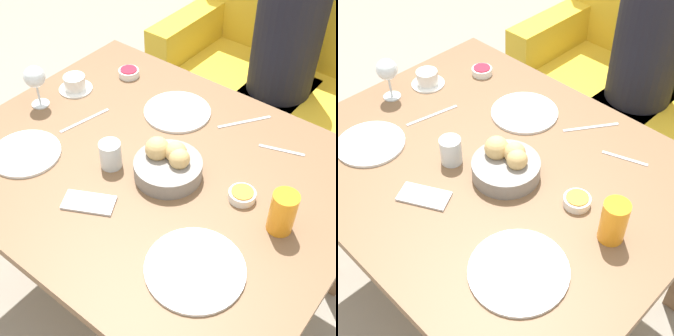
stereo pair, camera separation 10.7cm
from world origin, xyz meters
TOP-DOWN VIEW (x-y plane):
  - ground_plane at (0.00, 0.00)m, footprint 10.00×10.00m
  - dining_table at (0.00, 0.00)m, footprint 1.26×1.00m
  - couch at (0.02, 1.16)m, footprint 1.41×0.70m
  - seated_person at (-0.06, 1.01)m, footprint 0.31×0.40m
  - bread_basket at (0.07, -0.00)m, footprint 0.21×0.21m
  - plate_near_left at (-0.35, -0.22)m, footprint 0.23×0.23m
  - plate_near_right at (0.34, -0.23)m, footprint 0.26×0.26m
  - plate_far_center at (-0.10, 0.26)m, footprint 0.24×0.24m
  - juice_glass at (0.44, 0.02)m, footprint 0.07×0.07m
  - water_tumbler at (-0.09, -0.08)m, footprint 0.07×0.07m
  - wine_glass at (-0.52, -0.01)m, footprint 0.08×0.08m
  - coffee_cup at (-0.49, 0.14)m, footprint 0.13×0.13m
  - jam_bowl_berry at (-0.39, 0.33)m, footprint 0.08×0.08m
  - jam_bowl_honey at (0.30, 0.05)m, footprint 0.08×0.08m
  - fork_silver at (-0.32, 0.02)m, footprint 0.05×0.20m
  - knife_silver at (0.12, 0.36)m, footprint 0.12×0.17m
  - spoon_coffee at (0.29, 0.31)m, footprint 0.14×0.06m
  - cell_phone at (-0.03, -0.24)m, footprint 0.17×0.14m

SIDE VIEW (x-z plane):
  - ground_plane at x=0.00m, z-range 0.00..0.00m
  - couch at x=0.02m, z-range -0.12..0.75m
  - seated_person at x=-0.06m, z-range -0.08..1.08m
  - dining_table at x=0.00m, z-range 0.27..0.98m
  - fork_silver at x=-0.32m, z-range 0.71..0.71m
  - knife_silver at x=0.12m, z-range 0.71..0.71m
  - spoon_coffee at x=0.29m, z-range 0.71..0.71m
  - cell_phone at x=-0.03m, z-range 0.71..0.72m
  - plate_near_left at x=-0.35m, z-range 0.71..0.72m
  - plate_near_right at x=0.34m, z-range 0.71..0.72m
  - plate_far_center at x=-0.10m, z-range 0.71..0.72m
  - jam_bowl_berry at x=-0.39m, z-range 0.71..0.74m
  - jam_bowl_honey at x=0.30m, z-range 0.71..0.74m
  - coffee_cup at x=-0.49m, z-range 0.71..0.77m
  - bread_basket at x=0.07m, z-range 0.70..0.81m
  - water_tumbler at x=-0.09m, z-range 0.71..0.80m
  - juice_glass at x=0.44m, z-range 0.71..0.84m
  - wine_glass at x=-0.52m, z-range 0.75..0.90m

